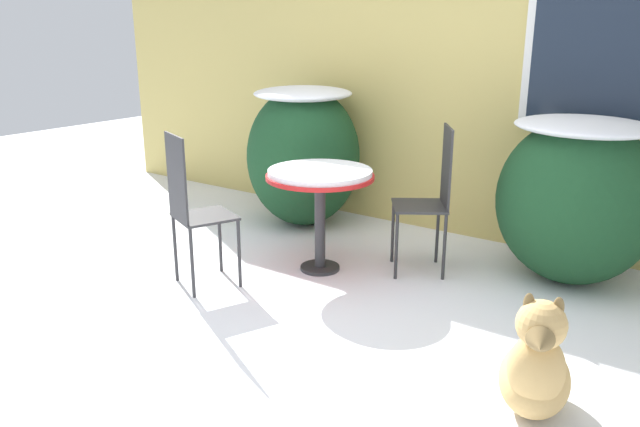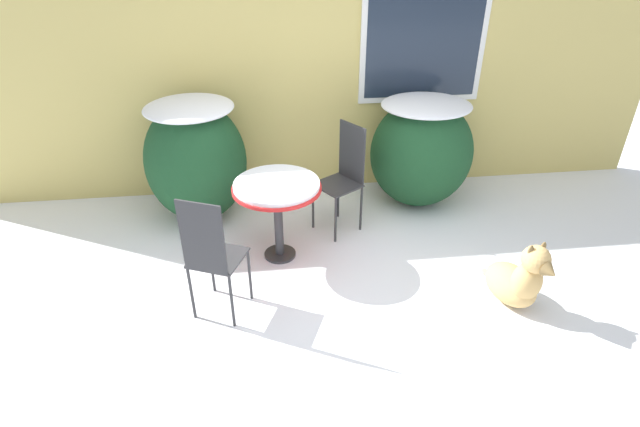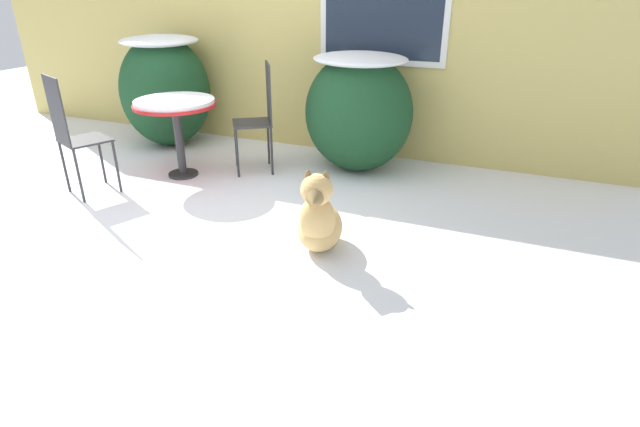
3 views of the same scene
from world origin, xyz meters
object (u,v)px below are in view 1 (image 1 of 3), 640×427
(patio_table, at_px, (320,183))
(dog, at_px, (536,369))
(patio_chair_near_table, at_px, (431,194))
(patio_chair_far_side, at_px, (193,206))

(patio_table, height_order, dog, patio_table)
(patio_table, xyz_separation_m, dog, (1.88, -0.92, -0.43))
(patio_chair_near_table, height_order, dog, patio_chair_near_table)
(patio_chair_near_table, xyz_separation_m, dog, (1.21, -1.37, -0.35))
(patio_table, relative_size, patio_chair_far_side, 0.73)
(patio_table, relative_size, patio_chair_near_table, 0.73)
(patio_chair_far_side, bearing_deg, patio_table, -101.55)
(patio_chair_near_table, distance_m, dog, 1.86)
(patio_table, bearing_deg, dog, -26.08)
(patio_chair_far_side, bearing_deg, dog, -160.59)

